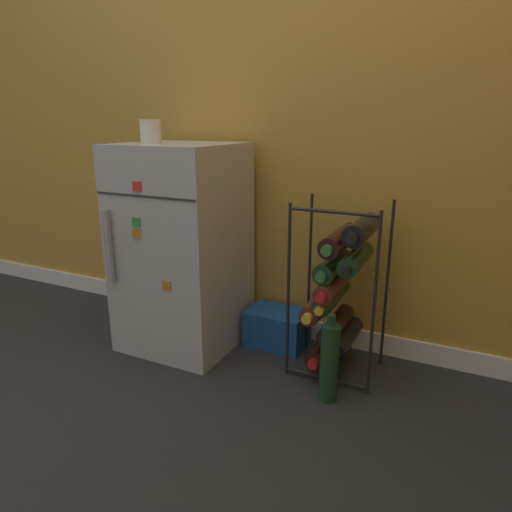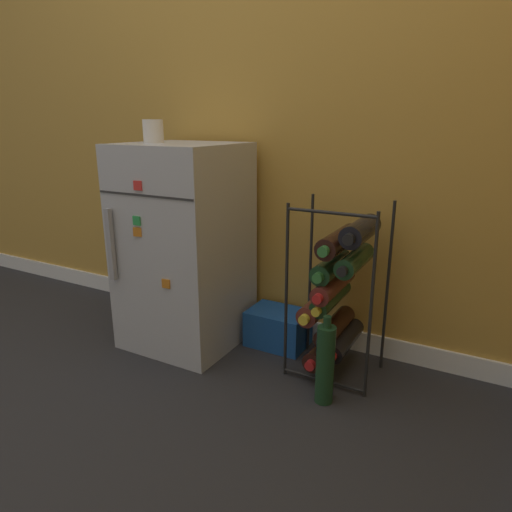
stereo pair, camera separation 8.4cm
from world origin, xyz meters
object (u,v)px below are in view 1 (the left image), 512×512
Objects in this scene: soda_box at (276,327)px; loose_bottle_floor at (329,362)px; wine_rack at (338,289)px; mini_fridge at (182,248)px; fridge_top_cup at (151,131)px.

soda_box is 0.47m from loose_bottle_floor.
soda_box is (-0.30, 0.10, -0.26)m from wine_rack.
loose_bottle_floor is (0.72, -0.16, -0.29)m from mini_fridge.
mini_fridge is at bearing -175.95° from wine_rack.
soda_box is at bearing 161.56° from wine_rack.
fridge_top_cup is at bearing -153.12° from mini_fridge.
mini_fridge is 2.66× the size of loose_bottle_floor.
mini_fridge is at bearing 26.88° from fridge_top_cup.
soda_box is at bearing 21.13° from mini_fridge.
mini_fridge reaches higher than soda_box.
mini_fridge reaches higher than wine_rack.
loose_bottle_floor is (0.34, -0.31, 0.07)m from soda_box.
loose_bottle_floor is (0.82, -0.12, -0.78)m from fridge_top_cup.
wine_rack is (0.68, 0.05, -0.10)m from mini_fridge.
mini_fridge is 0.54m from soda_box.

